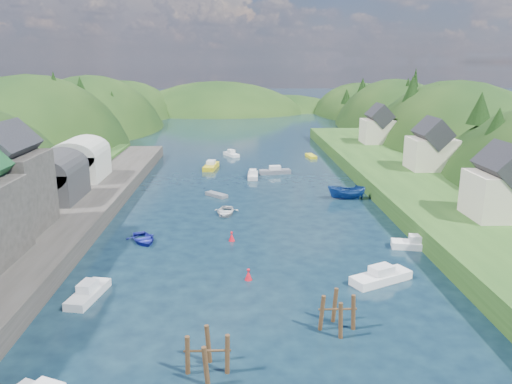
{
  "coord_description": "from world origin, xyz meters",
  "views": [
    {
      "loc": [
        -2.2,
        -30.14,
        19.19
      ],
      "look_at": [
        0.0,
        28.0,
        4.0
      ],
      "focal_mm": 35.0,
      "sensor_mm": 36.0,
      "label": 1
    }
  ],
  "objects_px": {
    "piling_cluster_near": "(207,358)",
    "channel_buoy_far": "(232,237)",
    "piling_cluster_far": "(337,316)",
    "channel_buoy_near": "(248,275)"
  },
  "relations": [
    {
      "from": "piling_cluster_near",
      "to": "channel_buoy_far",
      "type": "bearing_deg",
      "value": 86.96
    },
    {
      "from": "piling_cluster_near",
      "to": "piling_cluster_far",
      "type": "height_order",
      "value": "piling_cluster_far"
    },
    {
      "from": "piling_cluster_near",
      "to": "channel_buoy_far",
      "type": "xyz_separation_m",
      "value": [
        1.29,
        24.28,
        -0.61
      ]
    },
    {
      "from": "piling_cluster_near",
      "to": "channel_buoy_near",
      "type": "xyz_separation_m",
      "value": [
        2.9,
        14.02,
        -0.61
      ]
    },
    {
      "from": "piling_cluster_far",
      "to": "channel_buoy_far",
      "type": "distance_m",
      "value": 20.81
    },
    {
      "from": "piling_cluster_near",
      "to": "piling_cluster_far",
      "type": "distance_m",
      "value": 10.55
    },
    {
      "from": "piling_cluster_near",
      "to": "piling_cluster_far",
      "type": "bearing_deg",
      "value": 28.69
    },
    {
      "from": "piling_cluster_far",
      "to": "channel_buoy_far",
      "type": "relative_size",
      "value": 3.04
    },
    {
      "from": "channel_buoy_near",
      "to": "piling_cluster_near",
      "type": "bearing_deg",
      "value": -101.7
    },
    {
      "from": "piling_cluster_far",
      "to": "piling_cluster_near",
      "type": "bearing_deg",
      "value": -151.31
    }
  ]
}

